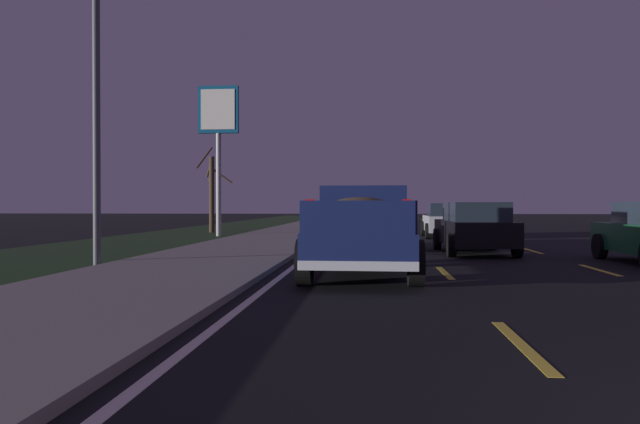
# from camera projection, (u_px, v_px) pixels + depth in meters

# --- Properties ---
(ground) EXTENTS (144.00, 144.00, 0.00)m
(ground) POSITION_uv_depth(u_px,v_px,m) (440.00, 235.00, 29.55)
(ground) COLOR black
(sidewalk_shoulder) EXTENTS (108.00, 4.00, 0.12)m
(sidewalk_shoulder) POSITION_uv_depth(u_px,v_px,m) (290.00, 233.00, 30.20)
(sidewalk_shoulder) COLOR gray
(sidewalk_shoulder) RESTS_ON ground
(grass_verge) EXTENTS (108.00, 6.00, 0.01)m
(grass_verge) POSITION_uv_depth(u_px,v_px,m) (192.00, 234.00, 30.64)
(grass_verge) COLOR #1E3819
(grass_verge) RESTS_ON ground
(lane_markings) EXTENTS (108.04, 7.04, 0.01)m
(lane_markings) POSITION_uv_depth(u_px,v_px,m) (377.00, 232.00, 33.13)
(lane_markings) COLOR yellow
(lane_markings) RESTS_ON ground
(pickup_truck) EXTENTS (5.45, 2.33, 1.87)m
(pickup_truck) POSITION_uv_depth(u_px,v_px,m) (363.00, 228.00, 12.66)
(pickup_truck) COLOR #141E4C
(pickup_truck) RESTS_ON ground
(sedan_blue) EXTENTS (4.44, 2.09, 1.54)m
(sedan_blue) POSITION_uv_depth(u_px,v_px,m) (367.00, 225.00, 19.82)
(sedan_blue) COLOR navy
(sedan_blue) RESTS_ON ground
(sedan_silver) EXTENTS (4.43, 2.07, 1.54)m
(sedan_silver) POSITION_uv_depth(u_px,v_px,m) (446.00, 220.00, 27.18)
(sedan_silver) COLOR #B2B5BA
(sedan_silver) RESTS_ON ground
(sedan_black) EXTENTS (4.45, 2.10, 1.54)m
(sedan_black) POSITION_uv_depth(u_px,v_px,m) (474.00, 227.00, 18.17)
(sedan_black) COLOR black
(sedan_black) RESTS_ON ground
(gas_price_sign) EXTENTS (0.27, 1.90, 7.02)m
(gas_price_sign) POSITION_uv_depth(u_px,v_px,m) (218.00, 123.00, 28.17)
(gas_price_sign) COLOR #99999E
(gas_price_sign) RESTS_ON ground
(street_light_near) EXTENTS (0.36, 1.97, 7.86)m
(street_light_near) POSITION_uv_depth(u_px,v_px,m) (108.00, 68.00, 14.42)
(street_light_near) COLOR #4C4C51
(street_light_near) RESTS_ON ground
(bare_tree_far) EXTENTS (1.69, 1.68, 4.58)m
(bare_tree_far) POSITION_uv_depth(u_px,v_px,m) (212.00, 191.00, 32.16)
(bare_tree_far) COLOR #423323
(bare_tree_far) RESTS_ON ground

